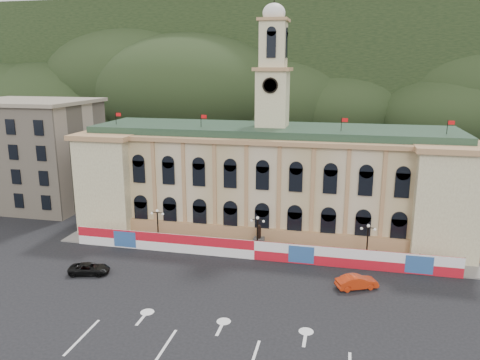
% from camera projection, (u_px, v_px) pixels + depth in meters
% --- Properties ---
extents(ground, '(260.00, 260.00, 0.00)m').
position_uv_depth(ground, '(225.00, 319.00, 46.04)').
color(ground, black).
rests_on(ground, ground).
extents(lane_markings, '(26.00, 10.00, 0.02)m').
position_uv_depth(lane_markings, '(211.00, 348.00, 41.30)').
color(lane_markings, white).
rests_on(lane_markings, ground).
extents(hill_ridge, '(230.00, 80.00, 64.00)m').
position_uv_depth(hill_ridge, '(316.00, 81.00, 156.98)').
color(hill_ridge, black).
rests_on(hill_ridge, ground).
extents(city_hall, '(56.20, 17.60, 37.10)m').
position_uv_depth(city_hall, '(271.00, 178.00, 70.35)').
color(city_hall, '#CBB792').
rests_on(city_hall, ground).
extents(side_building_left, '(21.00, 17.00, 18.60)m').
position_uv_depth(side_building_left, '(33.00, 153.00, 82.40)').
color(side_building_left, '#B6A48C').
rests_on(side_building_left, ground).
extents(hoarding_fence, '(50.00, 0.44, 2.50)m').
position_uv_depth(hoarding_fence, '(255.00, 250.00, 60.00)').
color(hoarding_fence, red).
rests_on(hoarding_fence, ground).
extents(pavement, '(56.00, 5.50, 0.16)m').
position_uv_depth(pavement, '(258.00, 251.00, 62.83)').
color(pavement, slate).
rests_on(pavement, ground).
extents(statue, '(1.40, 1.40, 3.72)m').
position_uv_depth(statue, '(259.00, 242.00, 62.81)').
color(statue, '#595651').
rests_on(statue, ground).
extents(lamp_left, '(1.96, 0.44, 5.15)m').
position_uv_depth(lamp_left, '(158.00, 224.00, 64.43)').
color(lamp_left, black).
rests_on(lamp_left, ground).
extents(lamp_center, '(1.96, 0.44, 5.15)m').
position_uv_depth(lamp_center, '(257.00, 232.00, 61.41)').
color(lamp_center, black).
rests_on(lamp_center, ground).
extents(lamp_right, '(1.96, 0.44, 5.15)m').
position_uv_depth(lamp_right, '(367.00, 240.00, 58.39)').
color(lamp_right, black).
rests_on(lamp_right, ground).
extents(red_sedan, '(5.20, 5.94, 1.55)m').
position_uv_depth(red_sedan, '(357.00, 282.00, 52.17)').
color(red_sedan, red).
rests_on(red_sedan, ground).
extents(black_suv, '(4.40, 5.80, 1.33)m').
position_uv_depth(black_suv, '(89.00, 269.00, 55.84)').
color(black_suv, black).
rests_on(black_suv, ground).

